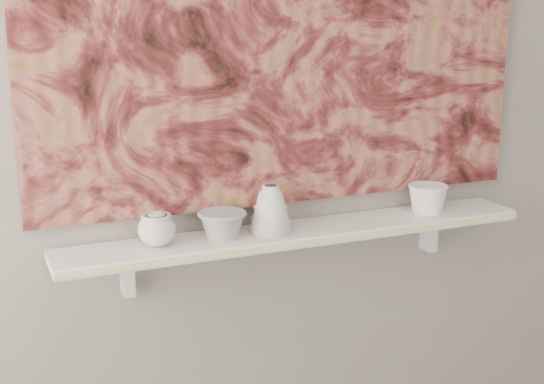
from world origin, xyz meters
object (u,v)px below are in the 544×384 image
shelf (300,233)px  cup_cream (157,229)px  bell_vessel (271,209)px  bowl_white (428,198)px  bowl_grey (222,224)px  painting (290,10)px

shelf → cup_cream: size_ratio=14.01×
bell_vessel → bowl_white: bearing=0.0°
shelf → bowl_grey: 0.24m
shelf → painting: bearing=90.0°
cup_cream → bell_vessel: bearing=0.0°
shelf → bowl_grey: (-0.24, 0.00, 0.05)m
bell_vessel → bowl_white: size_ratio=1.11×
bowl_grey → cup_cream: (-0.18, 0.00, 0.01)m
painting → cup_cream: painting is taller
bowl_grey → cup_cream: 0.18m
shelf → cup_cream: cup_cream is taller
shelf → bowl_white: size_ratio=11.45×
shelf → bowl_white: 0.44m
painting → bell_vessel: 0.56m
bell_vessel → shelf: bearing=0.0°
painting → bowl_grey: bearing=-161.1°
bowl_white → painting: bearing=169.5°
bowl_grey → bell_vessel: (0.14, 0.00, 0.03)m
cup_cream → bowl_white: 0.85m
painting → bowl_grey: painting is taller
shelf → bowl_white: bowl_white is taller
shelf → cup_cream: 0.42m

